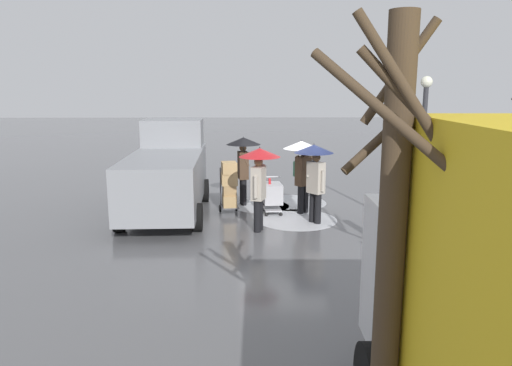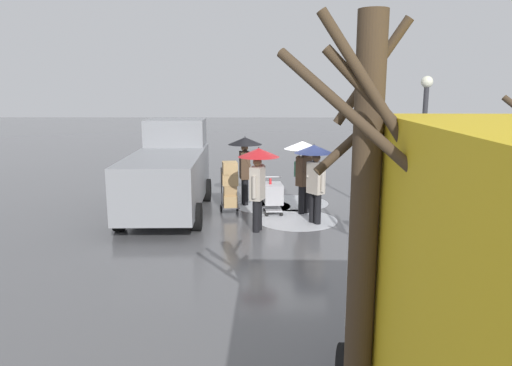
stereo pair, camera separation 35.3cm
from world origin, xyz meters
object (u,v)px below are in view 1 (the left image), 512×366
object	(u,v)px
cargo_van_parked_right	(167,173)
shopping_cart_vendor	(272,194)
bare_tree_far	(390,248)
pedestrian_black_side	(302,160)
street_lamp	(423,138)
pedestrian_pink_side	(315,164)
pedestrian_far_side	(259,169)
pedestrian_white_side	(243,154)
hand_dolly_boxes	(229,185)

from	to	relation	value
cargo_van_parked_right	shopping_cart_vendor	bearing A→B (deg)	177.17
cargo_van_parked_right	bare_tree_far	xyz separation A→B (m)	(-3.52, 9.80, 1.09)
pedestrian_black_side	street_lamp	size ratio (longest dim) A/B	0.56
pedestrian_pink_side	bare_tree_far	world-z (taller)	bare_tree_far
pedestrian_far_side	street_lamp	distance (m)	4.08
pedestrian_pink_side	pedestrian_white_side	distance (m)	2.76
pedestrian_black_side	street_lamp	bearing A→B (deg)	145.91
cargo_van_parked_right	pedestrian_pink_side	world-z (taller)	cargo_van_parked_right
pedestrian_black_side	bare_tree_far	world-z (taller)	bare_tree_far
shopping_cart_vendor	bare_tree_far	size ratio (longest dim) A/B	0.25
pedestrian_black_side	pedestrian_far_side	bearing A→B (deg)	52.94
pedestrian_pink_side	street_lamp	distance (m)	2.78
pedestrian_pink_side	pedestrian_far_side	bearing A→B (deg)	25.83
cargo_van_parked_right	street_lamp	bearing A→B (deg)	163.27
cargo_van_parked_right	pedestrian_black_side	world-z (taller)	cargo_van_parked_right
cargo_van_parked_right	street_lamp	distance (m)	7.00
cargo_van_parked_right	pedestrian_black_side	bearing A→B (deg)	178.01
pedestrian_black_side	bare_tree_far	xyz separation A→B (m)	(0.35, 9.66, 0.70)
pedestrian_pink_side	pedestrian_white_side	bearing A→B (deg)	-46.14
cargo_van_parked_right	pedestrian_pink_side	distance (m)	4.26
cargo_van_parked_right	pedestrian_black_side	distance (m)	3.89
cargo_van_parked_right	pedestrian_far_side	world-z (taller)	cargo_van_parked_right
pedestrian_black_side	pedestrian_pink_side	bearing A→B (deg)	103.10
pedestrian_far_side	pedestrian_white_side	bearing A→B (deg)	-81.19
pedestrian_white_side	pedestrian_far_side	xyz separation A→B (m)	(-0.42, 2.71, 0.00)
cargo_van_parked_right	bare_tree_far	size ratio (longest dim) A/B	1.29
pedestrian_white_side	bare_tree_far	bearing A→B (deg)	97.14
shopping_cart_vendor	bare_tree_far	distance (m)	9.81
cargo_van_parked_right	pedestrian_far_side	bearing A→B (deg)	145.09
pedestrian_black_side	bare_tree_far	distance (m)	9.69
hand_dolly_boxes	pedestrian_far_side	distance (m)	1.99
shopping_cart_vendor	street_lamp	bearing A→B (deg)	152.89
shopping_cart_vendor	pedestrian_white_side	world-z (taller)	pedestrian_white_side
shopping_cart_vendor	hand_dolly_boxes	size ratio (longest dim) A/B	0.69
hand_dolly_boxes	bare_tree_far	distance (m)	9.89
pedestrian_pink_side	bare_tree_far	xyz separation A→B (m)	(0.57, 8.70, 0.69)
hand_dolly_boxes	cargo_van_parked_right	bearing A→B (deg)	-5.20
pedestrian_black_side	pedestrian_white_side	distance (m)	1.98
shopping_cart_vendor	cargo_van_parked_right	bearing A→B (deg)	-2.83
pedestrian_far_side	cargo_van_parked_right	bearing A→B (deg)	-34.91
cargo_van_parked_right	shopping_cart_vendor	xyz separation A→B (m)	(-3.02, 0.15, -0.61)
cargo_van_parked_right	bare_tree_far	distance (m)	10.47
pedestrian_black_side	pedestrian_far_side	world-z (taller)	same
cargo_van_parked_right	shopping_cart_vendor	size ratio (longest dim) A/B	5.17
shopping_cart_vendor	pedestrian_white_side	xyz separation A→B (m)	(0.84, -1.05, 1.02)
cargo_van_parked_right	pedestrian_pink_side	xyz separation A→B (m)	(-4.09, 1.09, 0.41)
pedestrian_black_side	pedestrian_far_side	distance (m)	2.11
hand_dolly_boxes	pedestrian_black_side	size ratio (longest dim) A/B	0.70
pedestrian_pink_side	pedestrian_white_side	world-z (taller)	same
pedestrian_black_side	bare_tree_far	size ratio (longest dim) A/B	0.51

